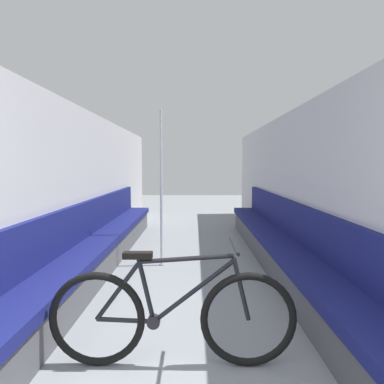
% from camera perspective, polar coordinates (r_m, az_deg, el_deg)
% --- Properties ---
extents(wall_left, '(0.10, 10.73, 2.16)m').
position_cam_1_polar(wall_left, '(4.64, -19.02, 0.36)').
color(wall_left, '#B2B2B7').
rests_on(wall_left, ground).
extents(wall_right, '(0.10, 10.73, 2.16)m').
position_cam_1_polar(wall_right, '(4.60, 18.21, 0.34)').
color(wall_right, '#B2B2B7').
rests_on(wall_right, ground).
extents(bench_seat_row_left, '(0.47, 6.23, 0.91)m').
position_cam_1_polar(bench_seat_row_left, '(4.80, -15.39, -8.92)').
color(bench_seat_row_left, '#4C4C51').
rests_on(bench_seat_row_left, ground).
extents(bench_seat_row_right, '(0.47, 6.23, 0.91)m').
position_cam_1_polar(bench_seat_row_right, '(4.77, 14.57, -9.00)').
color(bench_seat_row_right, '#4C4C51').
rests_on(bench_seat_row_right, ground).
extents(bicycle, '(1.72, 0.46, 0.87)m').
position_cam_1_polar(bicycle, '(2.52, -3.32, -19.97)').
color(bicycle, black).
rests_on(bicycle, ground).
extents(grab_pole_near, '(0.08, 0.08, 2.14)m').
position_cam_1_polar(grab_pole_near, '(4.72, -5.15, 0.20)').
color(grab_pole_near, gray).
rests_on(grab_pole_near, ground).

